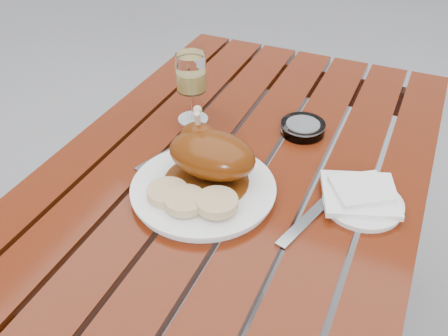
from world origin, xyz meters
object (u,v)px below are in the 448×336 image
(dinner_plate, at_px, (203,190))
(wine_glass, at_px, (192,88))
(side_plate, at_px, (363,204))
(ashtray, at_px, (303,128))
(table, at_px, (240,266))

(dinner_plate, height_order, wine_glass, wine_glass)
(dinner_plate, relative_size, wine_glass, 1.69)
(side_plate, xyz_separation_m, ashtray, (-0.19, 0.21, 0.01))
(ashtray, bearing_deg, side_plate, -48.13)
(side_plate, bearing_deg, wine_glass, 161.33)
(wine_glass, distance_m, ashtray, 0.29)
(table, xyz_separation_m, dinner_plate, (-0.03, -0.16, 0.38))
(side_plate, bearing_deg, dinner_plate, -163.21)
(table, height_order, wine_glass, wine_glass)
(ashtray, bearing_deg, wine_glass, -168.45)
(side_plate, relative_size, ashtray, 1.50)
(dinner_plate, distance_m, side_plate, 0.32)
(table, height_order, ashtray, ashtray)
(table, distance_m, side_plate, 0.48)
(wine_glass, bearing_deg, table, -27.85)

